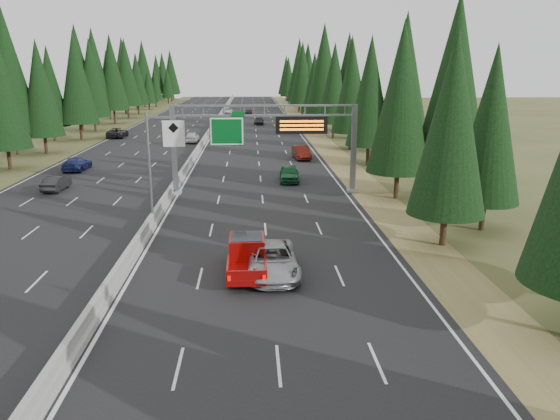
% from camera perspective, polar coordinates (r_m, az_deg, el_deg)
% --- Properties ---
extents(road, '(32.00, 260.00, 0.08)m').
position_cam_1_polar(road, '(93.78, -7.44, 7.78)').
color(road, black).
rests_on(road, ground).
extents(shoulder_right, '(3.60, 260.00, 0.06)m').
position_cam_1_polar(shoulder_right, '(94.13, 3.54, 7.90)').
color(shoulder_right, olive).
rests_on(shoulder_right, ground).
extents(shoulder_left, '(3.60, 260.00, 0.06)m').
position_cam_1_polar(shoulder_left, '(96.76, -18.09, 7.39)').
color(shoulder_left, '#3D4620').
rests_on(shoulder_left, ground).
extents(median_barrier, '(0.70, 260.00, 0.85)m').
position_cam_1_polar(median_barrier, '(93.74, -7.44, 8.01)').
color(median_barrier, gray).
rests_on(median_barrier, road).
extents(sign_gantry, '(16.75, 0.98, 7.80)m').
position_cam_1_polar(sign_gantry, '(48.13, -0.86, 7.84)').
color(sign_gantry, slate).
rests_on(sign_gantry, road).
extents(hov_sign_pole, '(2.80, 0.50, 8.00)m').
position_cam_1_polar(hov_sign_pole, '(38.89, -12.68, 5.07)').
color(hov_sign_pole, slate).
rests_on(hov_sign_pole, road).
extents(tree_row_right, '(12.13, 243.83, 18.73)m').
position_cam_1_polar(tree_row_right, '(92.03, 6.49, 13.39)').
color(tree_row_right, black).
rests_on(tree_row_right, ground).
extents(tree_row_left, '(11.53, 246.01, 18.95)m').
position_cam_1_polar(tree_row_left, '(89.67, -22.76, 12.55)').
color(tree_row_left, black).
rests_on(tree_row_left, ground).
extents(silver_minivan, '(2.87, 5.94, 1.63)m').
position_cam_1_polar(silver_minivan, '(29.51, -0.81, -5.25)').
color(silver_minivan, '#9F9FA4').
rests_on(silver_minivan, road).
extents(red_pickup, '(2.03, 5.67, 1.85)m').
position_cam_1_polar(red_pickup, '(29.99, -3.47, -4.52)').
color(red_pickup, black).
rests_on(red_pickup, road).
extents(car_ahead_green, '(2.08, 4.79, 1.61)m').
position_cam_1_polar(car_ahead_green, '(53.95, 0.98, 3.86)').
color(car_ahead_green, '#125127').
rests_on(car_ahead_green, road).
extents(car_ahead_dkred, '(2.15, 5.05, 1.62)m').
position_cam_1_polar(car_ahead_dkred, '(67.64, 2.25, 6.03)').
color(car_ahead_dkred, '#54130C').
rests_on(car_ahead_dkred, road).
extents(car_ahead_dkgrey, '(2.05, 4.71, 1.35)m').
position_cam_1_polar(car_ahead_dkgrey, '(110.47, -2.21, 9.27)').
color(car_ahead_dkgrey, black).
rests_on(car_ahead_dkgrey, road).
extents(car_ahead_white, '(2.74, 5.09, 1.36)m').
position_cam_1_polar(car_ahead_white, '(138.07, -5.45, 10.28)').
color(car_ahead_white, white).
rests_on(car_ahead_white, road).
extents(car_ahead_far, '(1.87, 4.03, 1.34)m').
position_cam_1_polar(car_ahead_far, '(134.70, -3.32, 10.21)').
color(car_ahead_far, black).
rests_on(car_ahead_far, road).
extents(car_onc_near, '(1.60, 4.17, 1.36)m').
position_cam_1_polar(car_onc_near, '(53.91, -22.35, 2.62)').
color(car_onc_near, black).
rests_on(car_onc_near, road).
extents(car_onc_blue, '(2.32, 5.11, 1.45)m').
position_cam_1_polar(car_onc_blue, '(63.84, -20.47, 4.54)').
color(car_onc_blue, navy).
rests_on(car_onc_blue, road).
extents(car_onc_white, '(1.97, 4.71, 1.59)m').
position_cam_1_polar(car_onc_white, '(84.09, -9.17, 7.53)').
color(car_onc_white, '#BBBBBB').
rests_on(car_onc_white, road).
extents(car_onc_far, '(2.63, 5.67, 1.57)m').
position_cam_1_polar(car_onc_far, '(92.96, -16.62, 7.76)').
color(car_onc_far, black).
rests_on(car_onc_far, road).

